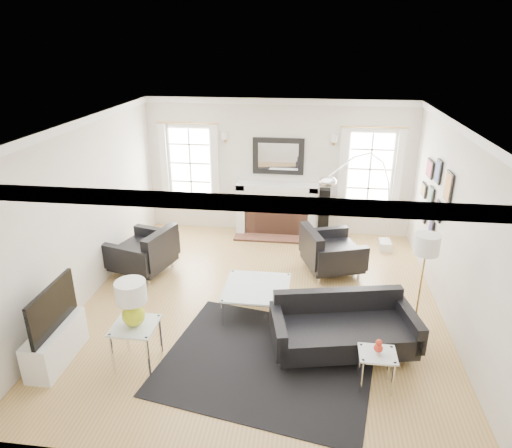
# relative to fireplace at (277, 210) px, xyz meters

# --- Properties ---
(floor) EXTENTS (6.00, 6.00, 0.00)m
(floor) POSITION_rel_fireplace_xyz_m (0.00, -2.79, -0.54)
(floor) COLOR #A88246
(floor) RESTS_ON ground
(back_wall) EXTENTS (5.50, 0.04, 2.80)m
(back_wall) POSITION_rel_fireplace_xyz_m (0.00, 0.21, 0.86)
(back_wall) COLOR silver
(back_wall) RESTS_ON floor
(front_wall) EXTENTS (5.50, 0.04, 2.80)m
(front_wall) POSITION_rel_fireplace_xyz_m (0.00, -5.79, 0.86)
(front_wall) COLOR silver
(front_wall) RESTS_ON floor
(left_wall) EXTENTS (0.04, 6.00, 2.80)m
(left_wall) POSITION_rel_fireplace_xyz_m (-2.75, -2.79, 0.86)
(left_wall) COLOR silver
(left_wall) RESTS_ON floor
(right_wall) EXTENTS (0.04, 6.00, 2.80)m
(right_wall) POSITION_rel_fireplace_xyz_m (2.75, -2.79, 0.86)
(right_wall) COLOR silver
(right_wall) RESTS_ON floor
(ceiling) EXTENTS (5.50, 6.00, 0.02)m
(ceiling) POSITION_rel_fireplace_xyz_m (0.00, -2.79, 2.26)
(ceiling) COLOR white
(ceiling) RESTS_ON back_wall
(crown_molding) EXTENTS (5.50, 6.00, 0.12)m
(crown_molding) POSITION_rel_fireplace_xyz_m (0.00, -2.79, 2.20)
(crown_molding) COLOR white
(crown_molding) RESTS_ON back_wall
(fireplace) EXTENTS (1.70, 0.69, 1.11)m
(fireplace) POSITION_rel_fireplace_xyz_m (0.00, 0.00, 0.00)
(fireplace) COLOR white
(fireplace) RESTS_ON floor
(mantel_mirror) EXTENTS (1.05, 0.07, 0.75)m
(mantel_mirror) POSITION_rel_fireplace_xyz_m (0.00, 0.16, 1.11)
(mantel_mirror) COLOR black
(mantel_mirror) RESTS_ON back_wall
(window_left) EXTENTS (1.24, 0.15, 1.62)m
(window_left) POSITION_rel_fireplace_xyz_m (-1.85, 0.16, 0.92)
(window_left) COLOR white
(window_left) RESTS_ON back_wall
(window_right) EXTENTS (1.24, 0.15, 1.62)m
(window_right) POSITION_rel_fireplace_xyz_m (1.85, 0.16, 0.92)
(window_right) COLOR white
(window_right) RESTS_ON back_wall
(gallery_wall) EXTENTS (0.04, 1.73, 1.29)m
(gallery_wall) POSITION_rel_fireplace_xyz_m (2.72, -1.50, 0.99)
(gallery_wall) COLOR black
(gallery_wall) RESTS_ON right_wall
(tv_unit) EXTENTS (0.35, 1.00, 1.09)m
(tv_unit) POSITION_rel_fireplace_xyz_m (-2.44, -4.49, -0.21)
(tv_unit) COLOR white
(tv_unit) RESTS_ON floor
(area_rug) EXTENTS (2.98, 2.63, 0.01)m
(area_rug) POSITION_rel_fireplace_xyz_m (0.25, -4.17, -0.54)
(area_rug) COLOR black
(area_rug) RESTS_ON floor
(sofa) EXTENTS (2.01, 1.22, 0.61)m
(sofa) POSITION_rel_fireplace_xyz_m (1.20, -3.79, -0.21)
(sofa) COLOR black
(sofa) RESTS_ON floor
(armchair_left) EXTENTS (1.17, 1.25, 0.70)m
(armchair_left) POSITION_rel_fireplace_xyz_m (-2.13, -2.04, -0.15)
(armchair_left) COLOR black
(armchair_left) RESTS_ON floor
(armchair_right) EXTENTS (1.20, 1.27, 0.69)m
(armchair_right) POSITION_rel_fireplace_xyz_m (1.06, -1.61, -0.16)
(armchair_right) COLOR black
(armchair_right) RESTS_ON floor
(coffee_table) EXTENTS (0.97, 0.97, 0.43)m
(coffee_table) POSITION_rel_fireplace_xyz_m (-0.04, -3.03, -0.14)
(coffee_table) COLOR silver
(coffee_table) RESTS_ON floor
(side_table_left) EXTENTS (0.54, 0.54, 0.59)m
(side_table_left) POSITION_rel_fireplace_xyz_m (-1.39, -4.42, -0.06)
(side_table_left) COLOR silver
(side_table_left) RESTS_ON floor
(nesting_table) EXTENTS (0.44, 0.37, 0.48)m
(nesting_table) POSITION_rel_fireplace_xyz_m (1.57, -4.45, -0.17)
(nesting_table) COLOR silver
(nesting_table) RESTS_ON floor
(gourd_lamp) EXTENTS (0.38, 0.38, 0.60)m
(gourd_lamp) POSITION_rel_fireplace_xyz_m (-1.39, -4.42, 0.40)
(gourd_lamp) COLOR #C0D21A
(gourd_lamp) RESTS_ON side_table_left
(orange_vase) EXTENTS (0.11, 0.11, 0.17)m
(orange_vase) POSITION_rel_fireplace_xyz_m (1.57, -4.45, 0.03)
(orange_vase) COLOR red
(orange_vase) RESTS_ON nesting_table
(arc_floor_lamp) EXTENTS (1.49, 1.38, 2.11)m
(arc_floor_lamp) POSITION_rel_fireplace_xyz_m (1.58, -1.02, 0.60)
(arc_floor_lamp) COLOR white
(arc_floor_lamp) RESTS_ON floor
(stick_floor_lamp) EXTENTS (0.32, 0.32, 1.59)m
(stick_floor_lamp) POSITION_rel_fireplace_xyz_m (2.20, -3.45, 0.83)
(stick_floor_lamp) COLOR gold
(stick_floor_lamp) RESTS_ON floor
(speaker_tower) EXTENTS (0.22, 0.22, 1.09)m
(speaker_tower) POSITION_rel_fireplace_xyz_m (0.98, -0.14, 0.00)
(speaker_tower) COLOR black
(speaker_tower) RESTS_ON floor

